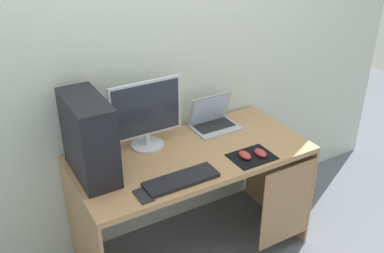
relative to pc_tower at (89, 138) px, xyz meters
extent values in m
plane|color=slate|center=(0.59, -0.09, -1.00)|extent=(8.00, 8.00, 0.00)
cube|color=beige|center=(0.59, 0.30, 0.30)|extent=(4.00, 0.04, 2.60)
cube|color=#A37A51|center=(0.59, -0.09, -0.25)|extent=(1.44, 0.69, 0.03)
cube|color=#A37A51|center=(-0.12, -0.09, -0.63)|extent=(0.02, 0.69, 0.73)
cube|color=#A37A51|center=(1.30, -0.09, -0.63)|extent=(0.02, 0.69, 0.73)
cube|color=#96704B|center=(1.09, -0.43, -0.60)|extent=(0.40, 0.01, 0.59)
cube|color=black|center=(0.00, 0.00, 0.00)|extent=(0.19, 0.44, 0.46)
cylinder|color=#B7BCC6|center=(0.39, 0.13, -0.22)|extent=(0.20, 0.20, 0.01)
cylinder|color=#B7BCC6|center=(0.39, 0.13, -0.18)|extent=(0.04, 0.04, 0.07)
cube|color=#B7BCC6|center=(0.39, 0.12, 0.03)|extent=(0.46, 0.02, 0.35)
cube|color=#232833|center=(0.39, 0.11, 0.03)|extent=(0.43, 0.00, 0.32)
cube|color=#9EA3A8|center=(0.88, 0.11, -0.22)|extent=(0.30, 0.22, 0.01)
cube|color=black|center=(0.88, 0.13, -0.22)|extent=(0.26, 0.14, 0.00)
cube|color=#9EA3A8|center=(0.88, 0.19, -0.11)|extent=(0.30, 0.07, 0.21)
cube|color=#ADC1E5|center=(0.88, 0.18, -0.12)|extent=(0.28, 0.06, 0.19)
cube|color=black|center=(0.39, -0.32, -0.22)|extent=(0.42, 0.14, 0.02)
cube|color=black|center=(0.88, -0.31, -0.23)|extent=(0.26, 0.20, 0.00)
ellipsoid|color=#B23333|center=(0.83, -0.30, -0.21)|extent=(0.06, 0.10, 0.03)
ellipsoid|color=#B23333|center=(0.93, -0.32, -0.21)|extent=(0.06, 0.10, 0.03)
cube|color=#232326|center=(0.15, -0.34, -0.23)|extent=(0.07, 0.13, 0.01)
camera|label=1|loc=(-0.55, -2.06, 1.16)|focal=41.26mm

